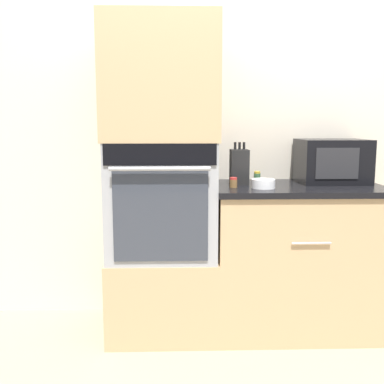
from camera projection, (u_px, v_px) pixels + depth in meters
name	position (u px, v px, depth m)	size (l,w,h in m)	color
ground_plane	(219.00, 351.00, 2.59)	(12.00, 12.00, 0.00)	gray
wall_back	(213.00, 130.00, 3.02)	(8.00, 0.05, 2.50)	beige
oven_cabinet_base	(163.00, 291.00, 2.83)	(0.66, 0.60, 0.50)	tan
wall_oven	(162.00, 198.00, 2.74)	(0.64, 0.64, 0.69)	#9EA0A5
oven_cabinet_upper	(161.00, 81.00, 2.64)	(0.66, 0.60, 0.70)	tan
counter_unit	(296.00, 257.00, 2.83)	(1.03, 0.63, 0.92)	tan
microwave	(332.00, 161.00, 2.86)	(0.42, 0.35, 0.28)	black
knife_block	(239.00, 167.00, 2.79)	(0.11, 0.13, 0.26)	black
bowl	(263.00, 184.00, 2.62)	(0.14, 0.14, 0.05)	white
condiment_jar_near	(233.00, 183.00, 2.65)	(0.05, 0.05, 0.06)	brown
condiment_jar_mid	(257.00, 176.00, 2.95)	(0.04, 0.04, 0.06)	#427047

